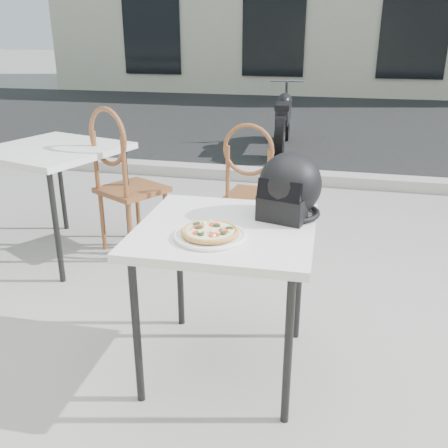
% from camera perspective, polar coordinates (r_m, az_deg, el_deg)
% --- Properties ---
extents(ground, '(80.00, 80.00, 0.00)m').
position_cam_1_polar(ground, '(3.01, 7.22, -11.38)').
color(ground, '#989690').
rests_on(ground, ground).
extents(street_asphalt, '(30.00, 8.00, 0.00)m').
position_cam_1_polar(street_asphalt, '(9.67, 12.13, 11.17)').
color(street_asphalt, black).
rests_on(street_asphalt, ground).
extents(curb, '(30.00, 0.25, 0.12)m').
position_cam_1_polar(curb, '(5.75, 10.73, 5.18)').
color(curb, '#A9A69E').
rests_on(curb, ground).
extents(cafe_table_main, '(0.83, 0.83, 0.77)m').
position_cam_1_polar(cafe_table_main, '(2.33, 0.21, -1.85)').
color(cafe_table_main, silver).
rests_on(cafe_table_main, ground).
extents(plate, '(0.38, 0.38, 0.02)m').
position_cam_1_polar(plate, '(2.17, -1.59, -1.34)').
color(plate, white).
rests_on(plate, cafe_table_main).
extents(pizza, '(0.26, 0.26, 0.03)m').
position_cam_1_polar(pizza, '(2.16, -1.59, -0.84)').
color(pizza, tan).
rests_on(pizza, plate).
extents(helmet, '(0.37, 0.38, 0.31)m').
position_cam_1_polar(helmet, '(2.41, 7.45, 4.04)').
color(helmet, black).
rests_on(helmet, cafe_table_main).
extents(cafe_chair_main, '(0.43, 0.43, 1.02)m').
position_cam_1_polar(cafe_chair_main, '(3.72, 3.16, 4.82)').
color(cafe_chair_main, brown).
rests_on(cafe_chair_main, ground).
extents(cafe_table_side, '(1.08, 1.08, 0.83)m').
position_cam_1_polar(cafe_table_side, '(3.86, -18.94, 7.24)').
color(cafe_table_side, silver).
rests_on(cafe_table_side, ground).
extents(cafe_chair_side, '(0.59, 0.59, 1.13)m').
position_cam_1_polar(cafe_chair_side, '(3.77, -11.56, 5.65)').
color(cafe_chair_side, brown).
rests_on(cafe_chair_side, ground).
extents(motorcycle, '(0.49, 1.89, 0.94)m').
position_cam_1_polar(motorcycle, '(7.31, 6.80, 11.63)').
color(motorcycle, black).
rests_on(motorcycle, street_asphalt).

